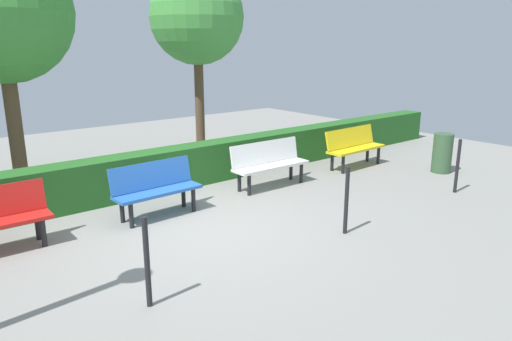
% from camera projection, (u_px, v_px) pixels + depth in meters
% --- Properties ---
extents(ground_plane, '(19.05, 19.05, 0.00)m').
position_uv_depth(ground_plane, '(201.00, 227.00, 7.17)').
color(ground_plane, gray).
extents(bench_yellow, '(1.57, 0.52, 0.86)m').
position_uv_depth(bench_yellow, '(354.00, 145.00, 10.53)').
color(bench_yellow, yellow).
rests_on(bench_yellow, ground_plane).
extents(bench_white, '(1.60, 0.48, 0.86)m').
position_uv_depth(bench_white, '(269.00, 162.00, 9.08)').
color(bench_white, white).
rests_on(bench_white, ground_plane).
extents(bench_blue, '(1.42, 0.51, 0.86)m').
position_uv_depth(bench_blue, '(156.00, 187.00, 7.53)').
color(bench_blue, blue).
rests_on(bench_blue, ground_plane).
extents(hedge_row, '(15.05, 0.51, 0.77)m').
position_uv_depth(hedge_row, '(190.00, 165.00, 9.23)').
color(hedge_row, '#266023').
rests_on(hedge_row, ground_plane).
extents(tree_near, '(2.13, 2.13, 4.30)m').
position_uv_depth(tree_near, '(197.00, 18.00, 10.67)').
color(tree_near, brown).
rests_on(tree_near, ground_plane).
extents(tree_mid, '(2.45, 2.45, 4.43)m').
position_uv_depth(tree_mid, '(0.00, 13.00, 8.11)').
color(tree_mid, brown).
rests_on(tree_mid, ground_plane).
extents(railing_post_near, '(0.06, 0.06, 1.00)m').
position_uv_depth(railing_post_near, '(457.00, 166.00, 8.69)').
color(railing_post_near, black).
rests_on(railing_post_near, ground_plane).
extents(railing_post_mid, '(0.06, 0.06, 1.00)m').
position_uv_depth(railing_post_mid, '(346.00, 201.00, 6.81)').
color(railing_post_mid, black).
rests_on(railing_post_mid, ground_plane).
extents(railing_post_far, '(0.06, 0.06, 1.00)m').
position_uv_depth(railing_post_far, '(147.00, 262.00, 4.90)').
color(railing_post_far, black).
rests_on(railing_post_far, ground_plane).
extents(trash_bin, '(0.40, 0.40, 0.83)m').
position_uv_depth(trash_bin, '(442.00, 153.00, 10.09)').
color(trash_bin, '#385938').
rests_on(trash_bin, ground_plane).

